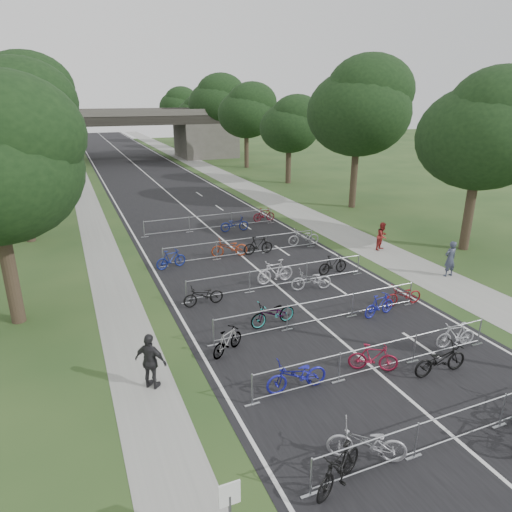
{
  "coord_description": "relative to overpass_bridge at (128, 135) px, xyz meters",
  "views": [
    {
      "loc": [
        -8.97,
        -3.5,
        8.91
      ],
      "look_at": [
        -0.43,
        16.83,
        1.1
      ],
      "focal_mm": 32.0,
      "sensor_mm": 36.0,
      "label": 1
    }
  ],
  "objects": [
    {
      "name": "bike_8",
      "position": [
        -3.02,
        -57.66,
        -2.99
      ],
      "size": [
        2.09,
        0.81,
        1.08
      ],
      "primitive_type": "imported",
      "rotation": [
        0.0,
        0.0,
        4.67
      ],
      "color": "#1C1C9E",
      "rests_on": "ground"
    },
    {
      "name": "tree_right_0",
      "position": [
        13.11,
        -49.07,
        3.39
      ],
      "size": [
        7.17,
        7.17,
        10.93
      ],
      "color": "#33261C",
      "rests_on": "ground"
    },
    {
      "name": "barrier_row_6",
      "position": [
        0.0,
        -39.0,
        -2.99
      ],
      "size": [
        9.7,
        0.08,
        1.1
      ],
      "color": "#9EA1A6",
      "rests_on": "ground"
    },
    {
      "name": "road",
      "position": [
        0.0,
        -15.0,
        -3.53
      ],
      "size": [
        11.0,
        140.0,
        0.01
      ],
      "primitive_type": "cube",
      "color": "black",
      "rests_on": "ground"
    },
    {
      "name": "lane_markings",
      "position": [
        0.0,
        -15.0,
        -3.53
      ],
      "size": [
        0.12,
        140.0,
        0.0
      ],
      "primitive_type": "cube",
      "color": "silver",
      "rests_on": "ground"
    },
    {
      "name": "bike_10",
      "position": [
        1.84,
        -58.7,
        -3.0
      ],
      "size": [
        2.07,
        0.79,
        1.07
      ],
      "primitive_type": "imported",
      "rotation": [
        0.0,
        0.0,
        1.53
      ],
      "color": "black",
      "rests_on": "ground"
    },
    {
      "name": "pedestrian_c",
      "position": [
        -7.22,
        -55.73,
        -2.58
      ],
      "size": [
        1.14,
        1.09,
        1.9
      ],
      "primitive_type": "imported",
      "rotation": [
        0.0,
        0.0,
        2.41
      ],
      "color": "#262628",
      "rests_on": "ground"
    },
    {
      "name": "sidewalk_right",
      "position": [
        8.0,
        -15.0,
        -3.53
      ],
      "size": [
        3.0,
        140.0,
        0.01
      ],
      "primitive_type": "cube",
      "color": "gray",
      "rests_on": "ground"
    },
    {
      "name": "park_sign",
      "position": [
        -6.8,
        -62.0,
        -2.27
      ],
      "size": [
        0.45,
        0.06,
        1.83
      ],
      "color": "#4C4C51",
      "rests_on": "ground"
    },
    {
      "name": "barrier_row_2",
      "position": [
        0.0,
        -57.8,
        -2.99
      ],
      "size": [
        9.7,
        0.08,
        1.1
      ],
      "color": "#9EA1A6",
      "rests_on": "ground"
    },
    {
      "name": "bike_17",
      "position": [
        0.08,
        -49.4,
        -2.93
      ],
      "size": [
        2.03,
        0.69,
        1.2
      ],
      "primitive_type": "imported",
      "rotation": [
        0.0,
        0.0,
        4.77
      ],
      "color": "#B7B5BD",
      "rests_on": "ground"
    },
    {
      "name": "bike_18",
      "position": [
        1.33,
        -50.86,
        -3.01
      ],
      "size": [
        2.08,
        1.09,
        1.04
      ],
      "primitive_type": "imported",
      "rotation": [
        0.0,
        0.0,
        4.5
      ],
      "color": "#A5A5AD",
      "rests_on": "ground"
    },
    {
      "name": "barrier_row_5",
      "position": [
        0.0,
        -45.0,
        -2.99
      ],
      "size": [
        9.7,
        0.08,
        1.1
      ],
      "color": "#9EA1A6",
      "rests_on": "ground"
    },
    {
      "name": "tree_right_2",
      "position": [
        13.11,
        -25.07,
        2.41
      ],
      "size": [
        6.16,
        6.16,
        9.39
      ],
      "color": "#33261C",
      "rests_on": "ground"
    },
    {
      "name": "barrier_row_3",
      "position": [
        0.0,
        -54.0,
        -2.99
      ],
      "size": [
        9.7,
        0.08,
        1.1
      ],
      "color": "#9EA1A6",
      "rests_on": "ground"
    },
    {
      "name": "bike_14",
      "position": [
        2.62,
        -54.39,
        -3.03
      ],
      "size": [
        1.71,
        0.73,
        1.0
      ],
      "primitive_type": "imported",
      "rotation": [
        0.0,
        0.0,
        1.73
      ],
      "color": "#1C209E",
      "rests_on": "ground"
    },
    {
      "name": "bike_15",
      "position": [
        4.3,
        -53.93,
        -3.06
      ],
      "size": [
        1.84,
        0.76,
        0.94
      ],
      "primitive_type": "imported",
      "rotation": [
        0.0,
        0.0,
        4.64
      ],
      "color": "maroon",
      "rests_on": "ground"
    },
    {
      "name": "tree_right_4",
      "position": [
        13.11,
        -1.07,
        4.37
      ],
      "size": [
        8.18,
        8.18,
        12.47
      ],
      "color": "#33261C",
      "rests_on": "ground"
    },
    {
      "name": "overpass_bridge",
      "position": [
        0.0,
        0.0,
        0.0
      ],
      "size": [
        31.0,
        8.0,
        7.05
      ],
      "color": "#4E4B46",
      "rests_on": "ground"
    },
    {
      "name": "tree_left_1",
      "position": [
        -11.39,
        -37.07,
        3.77
      ],
      "size": [
        7.56,
        7.56,
        11.53
      ],
      "color": "#33261C",
      "rests_on": "ground"
    },
    {
      "name": "tree_right_5",
      "position": [
        13.11,
        10.93,
        2.41
      ],
      "size": [
        6.16,
        6.16,
        9.39
      ],
      "color": "#33261C",
      "rests_on": "ground"
    },
    {
      "name": "bike_21",
      "position": [
        -0.7,
        -44.83,
        -2.98
      ],
      "size": [
        2.22,
        1.1,
        1.12
      ],
      "primitive_type": "imported",
      "rotation": [
        0.0,
        0.0,
        4.54
      ],
      "color": "#933215",
      "rests_on": "ground"
    },
    {
      "name": "tree_right_1",
      "position": [
        13.11,
        -37.07,
        4.37
      ],
      "size": [
        8.18,
        8.18,
        12.47
      ],
      "color": "#33261C",
      "rests_on": "ground"
    },
    {
      "name": "bike_20",
      "position": [
        -4.25,
        -45.36,
        -3.01
      ],
      "size": [
        1.8,
        0.88,
        1.04
      ],
      "primitive_type": "imported",
      "rotation": [
        0.0,
        0.0,
        1.8
      ],
      "color": "navy",
      "rests_on": "ground"
    },
    {
      "name": "tree_left_6",
      "position": [
        -11.39,
        22.93,
        2.96
      ],
      "size": [
        6.72,
        6.72,
        10.25
      ],
      "color": "#33261C",
      "rests_on": "ground"
    },
    {
      "name": "bike_13",
      "position": [
        -1.88,
        -53.41,
        -3.0
      ],
      "size": [
        2.08,
        0.9,
        1.06
      ],
      "primitive_type": "imported",
      "rotation": [
        0.0,
        0.0,
        4.81
      ],
      "color": "#9EA1A6",
      "rests_on": "ground"
    },
    {
      "name": "pedestrian_a",
      "position": [
        8.77,
        -52.05,
        -2.59
      ],
      "size": [
        0.7,
        0.46,
        1.89
      ],
      "primitive_type": "imported",
      "rotation": [
        0.0,
        0.0,
        3.13
      ],
      "color": "#32384B",
      "rests_on": "ground"
    },
    {
      "name": "pedestrian_b",
      "position": [
        8.26,
        -47.18,
        -2.68
      ],
      "size": [
        1.03,
        0.94,
        1.7
      ],
      "primitive_type": "imported",
      "rotation": [
        0.0,
        0.0,
        0.46
      ],
      "color": "maroon",
      "rests_on": "ground"
    },
    {
      "name": "bike_16",
      "position": [
        -3.96,
        -50.52,
        -3.05
      ],
      "size": [
        1.84,
        0.66,
        0.96
      ],
      "primitive_type": "imported",
      "rotation": [
        0.0,
        0.0,
        4.72
      ],
      "color": "black",
      "rests_on": "ground"
    },
    {
      "name": "bike_22",
      "position": [
        1.02,
        -45.04,
        -2.99
      ],
      "size": [
        1.84,
        0.57,
        1.09
      ],
      "primitive_type": "imported",
      "rotation": [
        0.0,
        0.0,
        1.54
      ],
      "color": "black",
      "rests_on": "ground"
    },
    {
      "name": "bike_26",
      "position": [
        1.39,
        -39.98,
        -3.01
      ],
      "size": [
        2.03,
        0.83,
        1.05
      ],
      "primitive_type": "imported",
      "rotation": [
        0.0,
        0.0,
        1.5
      ],
      "color": "navy",
      "rests_on": "ground"
    },
    {
      "name": "bike_27",
      "position": [
        4.3,
        -38.42,
        -3.03
      ],
      "size": [
        1.7,
        0.53,
        1.01
      ],
      "primitive_type": "imported",
      "rotation": [
        0.0,
        0.0,
        1.54
      ],
      "color": "maroon",
      "rests_on": "ground"
    },
    {
      "name": "tree_right_6",
      "position": [
        13.11,
        22.93,
        3.39
      ],
      "size": [
        7.17,
        7.17,
        10.93
      ],
      "color": "#33261C",
      "rests_on": "ground"
    },
    {
      "name": "tree_left_5",
      "position": [
        -11.39,
        10.93,
        4.58
      ],
      "size": [
        8.4,
        8.4,
        12.81
      ],
      "color": "#33261C",
      "rests_on": "ground"
    },
    {
      "name": "bike_12",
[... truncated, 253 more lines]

